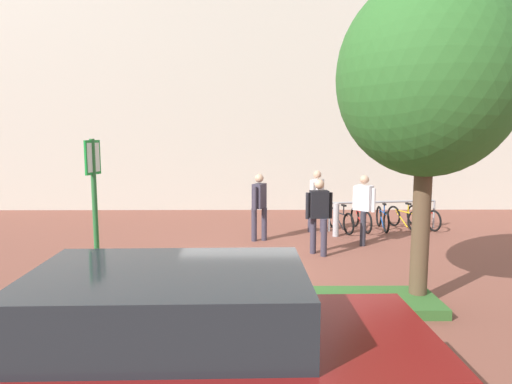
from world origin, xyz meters
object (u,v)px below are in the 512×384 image
parking_sign_post (95,200)px  bike_at_sign (97,283)px  person_suited_dark (259,203)px  person_shirt_blue (317,197)px  person_suited_navy (319,212)px  bike_rack_cluster (383,218)px  bollard_steel (336,220)px  person_shirt_white (364,205)px  car_maroon_wagon (187,355)px  tree_sidewalk (428,78)px

parking_sign_post → bike_at_sign: bearing=116.7°
person_suited_dark → person_shirt_blue: 1.90m
person_suited_navy → bike_rack_cluster: bearing=50.3°
parking_sign_post → bollard_steel: 6.89m
bollard_steel → person_shirt_blue: size_ratio=0.52×
bike_at_sign → person_suited_navy: bearing=36.2°
person_shirt_white → person_suited_navy: bearing=-141.5°
bike_at_sign → car_maroon_wagon: 3.75m
person_shirt_white → person_suited_navy: same height
bollard_steel → person_suited_dark: bearing=-167.2°
person_shirt_white → parking_sign_post: bearing=-141.5°
tree_sidewalk → bollard_steel: size_ratio=5.69×
parking_sign_post → bollard_steel: bearing=46.8°
bike_at_sign → bollard_steel: bearing=45.2°
parking_sign_post → person_shirt_blue: size_ratio=1.54×
tree_sidewalk → car_maroon_wagon: bearing=-135.7°
tree_sidewalk → bike_rack_cluster: (1.03, 5.60, -3.22)m
person_suited_dark → person_shirt_blue: (1.61, 1.01, 0.00)m
bike_rack_cluster → person_suited_navy: bearing=-129.7°
person_suited_navy → parking_sign_post: bearing=-141.5°
bollard_steel → bike_at_sign: bearing=-134.8°
parking_sign_post → person_suited_navy: (3.90, 3.11, -0.74)m
tree_sidewalk → person_shirt_white: bearing=89.1°
person_suited_navy → car_maroon_wagon: 6.46m
tree_sidewalk → person_suited_dark: 5.60m
person_suited_dark → person_suited_navy: same height
parking_sign_post → person_suited_dark: (2.59, 4.48, -0.74)m
bike_rack_cluster → parking_sign_post: bearing=-136.6°
bike_at_sign → bike_rack_cluster: bike_at_sign is taller
bike_rack_cluster → person_suited_dark: person_suited_dark is taller
person_suited_navy → bollard_steel: bearing=68.3°
bike_rack_cluster → person_shirt_blue: (-1.93, -0.30, 0.64)m
bollard_steel → bike_rack_cluster: bearing=29.6°
person_shirt_white → person_suited_navy: size_ratio=1.00×
parking_sign_post → person_suited_dark: size_ratio=1.54×
tree_sidewalk → person_shirt_blue: (-0.90, 5.30, -2.59)m
tree_sidewalk → person_suited_navy: bearing=112.2°
person_suited_navy → car_maroon_wagon: bearing=-108.7°
tree_sidewalk → person_suited_navy: size_ratio=2.98×
person_shirt_white → person_shirt_blue: same height
bollard_steel → person_suited_dark: person_suited_dark is taller
person_shirt_white → car_maroon_wagon: 7.85m
car_maroon_wagon → person_suited_navy: bearing=71.3°
bike_rack_cluster → person_suited_dark: (-3.54, -1.31, 0.64)m
bike_at_sign → person_shirt_blue: person_shirt_blue is taller
person_suited_dark → car_maroon_wagon: (-0.76, -7.48, -0.23)m
bike_at_sign → person_shirt_white: person_shirt_white is taller
person_shirt_white → car_maroon_wagon: (-3.33, -7.11, -0.23)m
bollard_steel → person_suited_navy: bearing=-111.7°
bike_at_sign → tree_sidewalk: bearing=-0.0°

